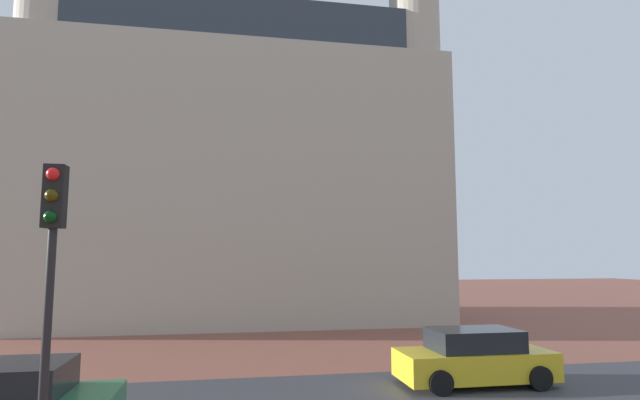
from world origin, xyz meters
TOP-DOWN VIEW (x-y plane):
  - ground_plane at (0.00, 10.00)m, footprint 120.00×120.00m
  - landmark_building at (-1.61, 25.97)m, footprint 22.40×10.49m
  - car_yellow at (4.58, 10.18)m, footprint 4.24×1.98m
  - traffic_light_pole at (-4.65, 4.46)m, footprint 0.28×0.34m

SIDE VIEW (x-z plane):
  - ground_plane at x=0.00m, z-range 0.00..0.00m
  - car_yellow at x=4.58m, z-range -0.04..1.47m
  - traffic_light_pole at x=-4.65m, z-range 0.95..5.76m
  - landmark_building at x=-1.61m, z-range -7.17..26.48m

